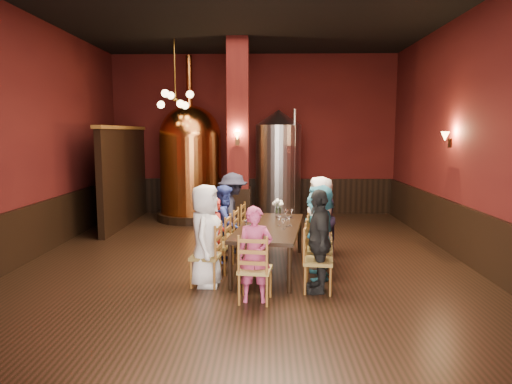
{
  "coord_description": "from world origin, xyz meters",
  "views": [
    {
      "loc": [
        0.39,
        -8.08,
        2.32
      ],
      "look_at": [
        0.19,
        0.2,
        1.24
      ],
      "focal_mm": 32.0,
      "sensor_mm": 36.0,
      "label": 1
    }
  ],
  "objects_px": {
    "dining_table": "(270,229)",
    "person_1": "(216,235)",
    "person_0": "(205,235)",
    "rose_vase": "(278,205)",
    "person_2": "(225,223)",
    "copper_kettle": "(191,161)",
    "steel_vessel": "(278,165)"
  },
  "relations": [
    {
      "from": "steel_vessel",
      "to": "person_0",
      "type": "bearing_deg",
      "value": -102.67
    },
    {
      "from": "person_2",
      "to": "dining_table",
      "type": "bearing_deg",
      "value": -112.81
    },
    {
      "from": "dining_table",
      "to": "rose_vase",
      "type": "bearing_deg",
      "value": 85.77
    },
    {
      "from": "dining_table",
      "to": "person_1",
      "type": "height_order",
      "value": "person_1"
    },
    {
      "from": "dining_table",
      "to": "rose_vase",
      "type": "height_order",
      "value": "rose_vase"
    },
    {
      "from": "person_0",
      "to": "rose_vase",
      "type": "bearing_deg",
      "value": -31.06
    },
    {
      "from": "dining_table",
      "to": "person_1",
      "type": "bearing_deg",
      "value": -158.78
    },
    {
      "from": "person_2",
      "to": "rose_vase",
      "type": "bearing_deg",
      "value": -64.7
    },
    {
      "from": "dining_table",
      "to": "steel_vessel",
      "type": "height_order",
      "value": "steel_vessel"
    },
    {
      "from": "copper_kettle",
      "to": "steel_vessel",
      "type": "height_order",
      "value": "copper_kettle"
    },
    {
      "from": "steel_vessel",
      "to": "rose_vase",
      "type": "xyz_separation_m",
      "value": [
        -0.09,
        -3.83,
        -0.48
      ]
    },
    {
      "from": "dining_table",
      "to": "person_1",
      "type": "relative_size",
      "value": 1.99
    },
    {
      "from": "dining_table",
      "to": "copper_kettle",
      "type": "relative_size",
      "value": 0.59
    },
    {
      "from": "steel_vessel",
      "to": "rose_vase",
      "type": "height_order",
      "value": "steel_vessel"
    },
    {
      "from": "dining_table",
      "to": "person_0",
      "type": "distance_m",
      "value": 1.32
    },
    {
      "from": "person_2",
      "to": "person_0",
      "type": "bearing_deg",
      "value": 178.41
    },
    {
      "from": "dining_table",
      "to": "person_2",
      "type": "height_order",
      "value": "person_2"
    },
    {
      "from": "person_0",
      "to": "person_2",
      "type": "relative_size",
      "value": 1.11
    },
    {
      "from": "person_0",
      "to": "steel_vessel",
      "type": "bearing_deg",
      "value": -9.15
    },
    {
      "from": "person_0",
      "to": "person_1",
      "type": "xyz_separation_m",
      "value": [
        0.09,
        0.66,
        -0.14
      ]
    },
    {
      "from": "dining_table",
      "to": "person_2",
      "type": "xyz_separation_m",
      "value": [
        -0.8,
        0.44,
        0.01
      ]
    },
    {
      "from": "steel_vessel",
      "to": "dining_table",
      "type": "bearing_deg",
      "value": -93.19
    },
    {
      "from": "person_0",
      "to": "steel_vessel",
      "type": "xyz_separation_m",
      "value": [
        1.23,
        5.48,
        0.68
      ]
    },
    {
      "from": "dining_table",
      "to": "person_2",
      "type": "bearing_deg",
      "value": 158.78
    },
    {
      "from": "rose_vase",
      "to": "copper_kettle",
      "type": "bearing_deg",
      "value": 121.5
    },
    {
      "from": "steel_vessel",
      "to": "copper_kettle",
      "type": "bearing_deg",
      "value": -175.47
    },
    {
      "from": "person_1",
      "to": "person_2",
      "type": "xyz_separation_m",
      "value": [
        0.09,
        0.65,
        0.06
      ]
    },
    {
      "from": "person_0",
      "to": "person_1",
      "type": "bearing_deg",
      "value": -4.16
    },
    {
      "from": "person_1",
      "to": "person_2",
      "type": "relative_size",
      "value": 0.91
    },
    {
      "from": "steel_vessel",
      "to": "rose_vase",
      "type": "relative_size",
      "value": 8.24
    },
    {
      "from": "copper_kettle",
      "to": "person_1",
      "type": "bearing_deg",
      "value": -75.67
    },
    {
      "from": "dining_table",
      "to": "person_0",
      "type": "relative_size",
      "value": 1.62
    }
  ]
}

